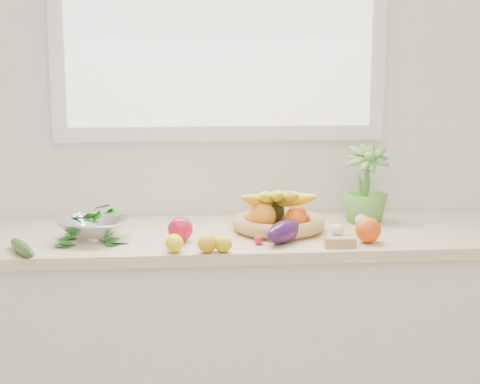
{
  "coord_description": "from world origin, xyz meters",
  "views": [
    {
      "loc": [
        -0.18,
        -0.65,
        1.54
      ],
      "look_at": [
        0.05,
        1.93,
        1.05
      ],
      "focal_mm": 55.0,
      "sensor_mm": 36.0,
      "label": 1
    }
  ],
  "objects": [
    {
      "name": "counter_cabinet",
      "position": [
        0.0,
        1.95,
        0.43
      ],
      "size": [
        2.2,
        0.58,
        0.86
      ],
      "primitive_type": "cube",
      "color": "silver",
      "rests_on": "ground"
    },
    {
      "name": "cucumber",
      "position": [
        -0.68,
        1.7,
        0.92
      ],
      "size": [
        0.14,
        0.22,
        0.04
      ],
      "primitive_type": "ellipsoid",
      "rotation": [
        0.0,
        0.0,
        0.48
      ],
      "color": "#174E17",
      "rests_on": "countertop"
    },
    {
      "name": "lemon_a",
      "position": [
        -0.19,
        1.68,
        0.93
      ],
      "size": [
        0.07,
        0.08,
        0.06
      ],
      "primitive_type": "ellipsoid",
      "rotation": [
        0.0,
        0.0,
        0.08
      ],
      "color": "yellow",
      "rests_on": "countertop"
    },
    {
      "name": "colander_with_spinach",
      "position": [
        -0.46,
        1.87,
        0.96
      ],
      "size": [
        0.28,
        0.28,
        0.12
      ],
      "color": "white",
      "rests_on": "countertop"
    },
    {
      "name": "eggplant",
      "position": [
        0.19,
        1.78,
        0.94
      ],
      "size": [
        0.18,
        0.2,
        0.08
      ],
      "primitive_type": "ellipsoid",
      "rotation": [
        0.0,
        0.0,
        -0.67
      ],
      "color": "#2F103C",
      "rests_on": "countertop"
    },
    {
      "name": "back_wall",
      "position": [
        0.0,
        2.25,
        1.35
      ],
      "size": [
        4.5,
        0.02,
        2.7
      ],
      "primitive_type": "cube",
      "color": "white",
      "rests_on": "ground"
    },
    {
      "name": "countertop",
      "position": [
        0.0,
        1.95,
        0.88
      ],
      "size": [
        2.24,
        0.62,
        0.04
      ],
      "primitive_type": "cube",
      "color": "beige",
      "rests_on": "counter_cabinet"
    },
    {
      "name": "potted_herb",
      "position": [
        0.54,
        2.06,
        1.04
      ],
      "size": [
        0.18,
        0.18,
        0.31
      ],
      "primitive_type": "imported",
      "rotation": [
        0.0,
        0.0,
        -0.04
      ],
      "color": "#599736",
      "rests_on": "countertop"
    },
    {
      "name": "garlic_a",
      "position": [
        0.1,
        1.91,
        0.92
      ],
      "size": [
        0.07,
        0.07,
        0.04
      ],
      "primitive_type": "ellipsoid",
      "rotation": [
        0.0,
        0.0,
        0.36
      ],
      "color": "beige",
      "rests_on": "countertop"
    },
    {
      "name": "ginger",
      "position": [
        0.37,
        1.7,
        0.92
      ],
      "size": [
        0.1,
        0.04,
        0.03
      ],
      "primitive_type": "cube",
      "rotation": [
        0.0,
        0.0,
        -0.02
      ],
      "color": "tan",
      "rests_on": "countertop"
    },
    {
      "name": "fruit_basket",
      "position": [
        0.19,
        1.94,
        0.95
      ],
      "size": [
        0.35,
        0.35,
        0.18
      ],
      "color": "tan",
      "rests_on": "countertop"
    },
    {
      "name": "apple",
      "position": [
        -0.17,
        1.82,
        0.94
      ],
      "size": [
        0.09,
        0.09,
        0.09
      ],
      "primitive_type": "sphere",
      "rotation": [
        0.0,
        0.0,
        0.01
      ],
      "color": "red",
      "rests_on": "countertop"
    },
    {
      "name": "garlic_c",
      "position": [
        0.4,
        1.86,
        0.92
      ],
      "size": [
        0.05,
        0.05,
        0.04
      ],
      "primitive_type": "ellipsoid",
      "rotation": [
        0.0,
        0.0,
        -0.09
      ],
      "color": "silver",
      "rests_on": "countertop"
    },
    {
      "name": "radish",
      "position": [
        0.1,
        1.75,
        0.92
      ],
      "size": [
        0.04,
        0.04,
        0.03
      ],
      "primitive_type": "sphere",
      "rotation": [
        0.0,
        0.0,
        0.18
      ],
      "color": "red",
      "rests_on": "countertop"
    },
    {
      "name": "garlic_b",
      "position": [
        0.52,
        2.0,
        0.92
      ],
      "size": [
        0.07,
        0.07,
        0.05
      ],
      "primitive_type": "ellipsoid",
      "rotation": [
        0.0,
        0.0,
        -0.41
      ],
      "color": "silver",
      "rests_on": "countertop"
    },
    {
      "name": "lemon_b",
      "position": [
        -0.08,
        1.67,
        0.93
      ],
      "size": [
        0.09,
        0.1,
        0.06
      ],
      "primitive_type": "ellipsoid",
      "rotation": [
        0.0,
        0.0,
        -0.48
      ],
      "color": "#ECA20C",
      "rests_on": "countertop"
    },
    {
      "name": "lemon_c",
      "position": [
        -0.03,
        1.67,
        0.93
      ],
      "size": [
        0.08,
        0.09,
        0.06
      ],
      "primitive_type": "ellipsoid",
      "rotation": [
        0.0,
        0.0,
        0.43
      ],
      "color": "#D0C90B",
      "rests_on": "countertop"
    },
    {
      "name": "orange_loose",
      "position": [
        0.48,
        1.75,
        0.94
      ],
      "size": [
        0.09,
        0.09,
        0.09
      ],
      "primitive_type": "sphere",
      "rotation": [
        0.0,
        0.0,
        -0.05
      ],
      "color": "#E54B07",
      "rests_on": "countertop"
    }
  ]
}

